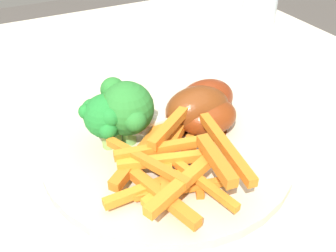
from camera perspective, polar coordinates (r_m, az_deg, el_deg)
dining_table at (r=0.50m, az=7.38°, el=-15.07°), size 1.10×0.77×0.73m
dinner_plate at (r=0.43m, az=0.00°, el=-2.78°), size 0.29×0.29×0.01m
broccoli_floret_front at (r=0.40m, az=-9.09°, el=1.82°), size 0.04×0.04×0.07m
broccoli_floret_middle at (r=0.40m, az=-6.63°, el=2.76°), size 0.07×0.06×0.08m
broccoli_floret_back at (r=0.40m, az=-9.45°, el=1.61°), size 0.06×0.05×0.07m
carrot_fries_pile at (r=0.37m, az=0.85°, el=-5.67°), size 0.15×0.14×0.05m
chicken_drumstick_near at (r=0.45m, az=5.33°, el=3.79°), size 0.05×0.13×0.05m
chicken_drumstick_far at (r=0.43m, az=5.31°, el=1.47°), size 0.07×0.12×0.04m
chicken_drumstick_extra at (r=0.43m, az=4.11°, el=2.56°), size 0.06×0.13×0.05m
fork at (r=0.72m, az=-20.04°, el=11.70°), size 0.18×0.07×0.00m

